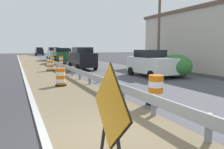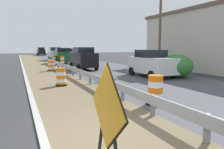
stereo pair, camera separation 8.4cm
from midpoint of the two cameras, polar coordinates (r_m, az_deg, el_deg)
The scene contains 19 objects.
ground_plane at distance 5.07m, azimuth -2.08°, elevation -17.95°, with size 160.00×160.00×0.00m, color #333335.
median_dirt_strip at distance 5.28m, azimuth 3.60°, elevation -16.82°, with size 3.49×120.00×0.01m, color #706047.
guardrail_median at distance 6.62m, azimuth 11.35°, elevation -7.14°, with size 0.18×47.62×0.71m.
warning_sign_diamond at distance 3.67m, azimuth -0.72°, elevation -10.45°, with size 0.11×1.62×1.95m.
traffic_barrel_nearest at distance 7.97m, azimuth 12.43°, elevation -4.63°, with size 0.70×0.70×1.14m.
traffic_barrel_close at distance 11.95m, azimuth -13.98°, elevation -0.92°, with size 0.64×0.64×1.02m.
traffic_barrel_mid at distance 19.76m, azimuth -16.67°, elevation 2.24°, with size 0.74×0.74×0.99m.
traffic_barrel_far at distance 26.55m, azimuth -13.77°, elevation 3.78°, with size 0.64×0.64×1.12m.
traffic_barrel_farther at distance 27.77m, azimuth -15.80°, elevation 3.88°, with size 0.70×0.70×1.12m.
car_lead_near_lane at distance 59.23m, azimuth -19.35°, elevation 6.16°, with size 2.06×4.30×2.22m.
car_trailing_near_lane at distance 49.00m, azimuth -14.55°, elevation 5.99°, with size 2.21×4.34×1.98m.
car_lead_far_lane at distance 36.35m, azimuth -15.75°, elevation 5.65°, with size 2.05×4.69×2.22m.
car_mid_far_lane at distance 15.49m, azimuth 11.25°, elevation 3.12°, with size 2.14×4.02×2.02m.
car_trailing_far_lane at distance 28.93m, azimuth -13.70°, elevation 5.19°, with size 2.18×4.18×2.13m.
car_distant_a at distance 41.33m, azimuth -12.30°, elevation 5.82°, with size 2.13×4.11×2.01m.
car_distant_b at distance 20.45m, azimuth -8.05°, elevation 4.52°, with size 2.03×4.19×2.21m.
roadside_shop_near at distance 22.60m, azimuth 25.77°, elevation 8.65°, with size 6.96×12.36×5.75m.
utility_pole_near at distance 20.25m, azimuth 13.54°, elevation 13.03°, with size 0.24×1.80×8.02m.
bush_roadside at distance 15.52m, azimuth 17.77°, elevation 2.30°, with size 2.43×2.43×1.69m, color #337533.
Camera 2 is at (-1.74, -4.23, 2.19)m, focal length 32.40 mm.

